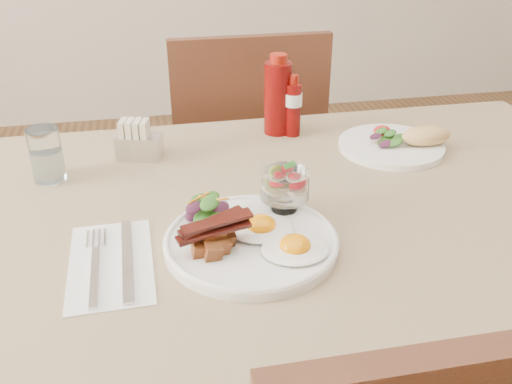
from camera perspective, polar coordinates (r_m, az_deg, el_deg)
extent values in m
cylinder|color=#5A2E1C|center=(1.56, -21.14, -9.50)|extent=(0.06, 0.06, 0.71)
cylinder|color=#5A2E1C|center=(1.75, 20.18, -4.77)|extent=(0.06, 0.06, 0.71)
cube|color=#5A2E1C|center=(1.05, 5.24, -2.41)|extent=(1.30, 0.85, 0.04)
cube|color=tan|center=(1.04, 5.30, -1.41)|extent=(1.33, 0.88, 0.00)
cylinder|color=#5A2E1C|center=(1.77, -6.32, -7.67)|extent=(0.04, 0.04, 0.45)
cylinder|color=#5A2E1C|center=(1.82, 5.06, -6.36)|extent=(0.04, 0.04, 0.45)
cylinder|color=#5A2E1C|center=(2.07, -7.33, -1.85)|extent=(0.04, 0.04, 0.45)
cylinder|color=#5A2E1C|center=(2.12, 2.40, -0.89)|extent=(0.04, 0.04, 0.45)
cube|color=#5A2E1C|center=(1.82, -1.65, 2.40)|extent=(0.42, 0.42, 0.03)
cube|color=#5A2E1C|center=(1.54, -0.48, 7.02)|extent=(0.42, 0.03, 0.46)
cylinder|color=white|center=(0.92, -0.49, -5.07)|extent=(0.28, 0.28, 0.02)
ellipsoid|color=white|center=(0.88, 3.92, -5.65)|extent=(0.13, 0.13, 0.01)
ellipsoid|color=orange|center=(0.88, 3.94, -5.30)|extent=(0.05, 0.05, 0.03)
ellipsoid|color=white|center=(0.93, 0.51, -3.62)|extent=(0.13, 0.13, 0.01)
ellipsoid|color=orange|center=(0.92, 0.51, -3.28)|extent=(0.05, 0.05, 0.03)
cube|color=brown|center=(0.89, -4.81, -4.89)|extent=(0.03, 0.03, 0.02)
cube|color=brown|center=(0.87, -3.49, -5.33)|extent=(0.03, 0.03, 0.02)
cube|color=brown|center=(0.87, -5.67, -5.78)|extent=(0.02, 0.02, 0.02)
cube|color=brown|center=(0.89, -2.93, -4.63)|extent=(0.03, 0.03, 0.02)
cube|color=brown|center=(0.86, -4.30, -5.90)|extent=(0.03, 0.03, 0.02)
cube|color=brown|center=(0.89, -5.77, -4.80)|extent=(0.02, 0.02, 0.02)
cube|color=brown|center=(0.87, -3.87, -4.09)|extent=(0.03, 0.03, 0.02)
cube|color=brown|center=(0.87, -4.78, -4.42)|extent=(0.02, 0.02, 0.02)
cube|color=#46110B|center=(0.87, -4.50, -3.88)|extent=(0.11, 0.05, 0.01)
cube|color=#46110B|center=(0.86, -4.10, -3.83)|extent=(0.11, 0.04, 0.01)
cube|color=#46110B|center=(0.87, -4.38, -3.04)|extent=(0.11, 0.06, 0.01)
cube|color=#46110B|center=(0.86, -3.92, -2.98)|extent=(0.11, 0.04, 0.01)
ellipsoid|color=#254E14|center=(0.96, -4.90, -2.66)|extent=(0.05, 0.04, 0.01)
ellipsoid|color=#254E14|center=(0.97, -4.01, -1.87)|extent=(0.05, 0.04, 0.01)
ellipsoid|color=#381127|center=(0.96, -6.23, -2.21)|extent=(0.04, 0.03, 0.01)
ellipsoid|color=#254E14|center=(0.94, -4.08, -2.70)|extent=(0.05, 0.04, 0.01)
ellipsoid|color=#254E14|center=(0.93, -5.29, -2.53)|extent=(0.04, 0.04, 0.01)
ellipsoid|color=#381127|center=(0.95, -3.55, -1.62)|extent=(0.04, 0.03, 0.01)
ellipsoid|color=#254E14|center=(0.96, -5.69, -0.93)|extent=(0.05, 0.04, 0.01)
ellipsoid|color=#254E14|center=(0.96, -4.58, -0.62)|extent=(0.04, 0.03, 0.01)
ellipsoid|color=#381127|center=(0.93, -6.24, -1.55)|extent=(0.04, 0.03, 0.01)
ellipsoid|color=#254E14|center=(0.93, -4.65, -1.13)|extent=(0.04, 0.04, 0.01)
cylinder|color=orange|center=(0.94, -4.69, -0.59)|extent=(0.04, 0.03, 0.01)
cylinder|color=orange|center=(0.94, -5.76, -0.60)|extent=(0.04, 0.03, 0.01)
cylinder|color=orange|center=(0.94, -4.05, -0.81)|extent=(0.04, 0.01, 0.01)
cylinder|color=white|center=(0.99, 2.85, -1.40)|extent=(0.05, 0.05, 0.01)
cylinder|color=white|center=(0.98, 2.87, -0.82)|extent=(0.02, 0.02, 0.02)
cylinder|color=white|center=(0.97, 2.91, 0.76)|extent=(0.08, 0.08, 0.05)
cylinder|color=beige|center=(0.98, 2.13, 0.40)|extent=(0.02, 0.02, 0.01)
cylinder|color=beige|center=(0.97, 3.76, 0.38)|extent=(0.02, 0.02, 0.01)
cylinder|color=beige|center=(0.98, 2.79, 1.08)|extent=(0.02, 0.02, 0.01)
cylinder|color=#80B236|center=(0.97, 2.21, 1.71)|extent=(0.03, 0.03, 0.01)
cone|color=red|center=(0.96, 3.75, 1.48)|extent=(0.02, 0.02, 0.02)
cone|color=red|center=(0.95, 2.22, 1.69)|extent=(0.02, 0.02, 0.02)
cone|color=red|center=(0.97, 2.96, 2.45)|extent=(0.02, 0.02, 0.02)
ellipsoid|color=#378831|center=(0.95, 3.18, 2.61)|extent=(0.02, 0.01, 0.00)
ellipsoid|color=#378831|center=(0.96, 3.60, 2.81)|extent=(0.02, 0.01, 0.00)
cylinder|color=white|center=(1.29, 13.33, 4.50)|extent=(0.23, 0.23, 0.01)
ellipsoid|color=#254E14|center=(1.27, 12.73, 4.86)|extent=(0.04, 0.03, 0.01)
ellipsoid|color=#254E14|center=(1.30, 13.07, 5.43)|extent=(0.03, 0.03, 0.01)
ellipsoid|color=#381127|center=(1.25, 12.80, 4.72)|extent=(0.03, 0.03, 0.01)
ellipsoid|color=#254E14|center=(1.26, 13.80, 4.89)|extent=(0.04, 0.03, 0.01)
ellipsoid|color=#254E14|center=(1.28, 14.09, 5.35)|extent=(0.03, 0.02, 0.01)
ellipsoid|color=#381127|center=(1.27, 11.84, 5.48)|extent=(0.03, 0.02, 0.01)
ellipsoid|color=#254E14|center=(1.28, 13.25, 5.73)|extent=(0.03, 0.03, 0.01)
ellipsoid|color=#254E14|center=(1.29, 12.42, 5.99)|extent=(0.03, 0.02, 0.01)
ellipsoid|color=#B5161C|center=(1.30, 12.46, 5.85)|extent=(0.04, 0.03, 0.02)
ellipsoid|color=#E1B96B|center=(1.29, 16.67, 5.51)|extent=(0.12, 0.07, 0.04)
cylinder|color=#580505|center=(1.31, 2.19, 9.33)|extent=(0.07, 0.07, 0.16)
cylinder|color=maroon|center=(1.29, 2.26, 13.19)|extent=(0.04, 0.04, 0.02)
cylinder|color=#580505|center=(1.31, 3.71, 8.19)|extent=(0.04, 0.04, 0.12)
cylinder|color=silver|center=(1.30, 3.75, 9.23)|extent=(0.05, 0.05, 0.03)
cylinder|color=maroon|center=(1.29, 3.81, 11.14)|extent=(0.02, 0.02, 0.02)
cube|color=silver|center=(1.23, -11.57, 4.45)|extent=(0.10, 0.07, 0.05)
cube|color=beige|center=(1.22, -13.09, 5.78)|extent=(0.02, 0.04, 0.06)
cube|color=beige|center=(1.22, -12.40, 5.78)|extent=(0.02, 0.04, 0.06)
cube|color=beige|center=(1.21, -11.71, 5.77)|extent=(0.02, 0.04, 0.06)
cube|color=beige|center=(1.21, -11.00, 5.76)|extent=(0.02, 0.04, 0.06)
cylinder|color=white|center=(1.17, -20.23, 3.52)|extent=(0.06, 0.06, 0.11)
cylinder|color=silver|center=(1.18, -20.06, 2.54)|extent=(0.05, 0.05, 0.06)
cube|color=white|center=(0.91, -14.30, -6.89)|extent=(0.13, 0.23, 0.00)
cube|color=silver|center=(0.91, -12.75, -6.50)|extent=(0.02, 0.22, 0.00)
cube|color=silver|center=(0.88, -15.85, -8.06)|extent=(0.01, 0.15, 0.00)
cube|color=silver|center=(0.97, -16.48, -4.54)|extent=(0.00, 0.05, 0.00)
cube|color=silver|center=(0.97, -15.94, -4.49)|extent=(0.00, 0.05, 0.00)
cube|color=silver|center=(0.97, -15.40, -4.44)|extent=(0.00, 0.05, 0.00)
cube|color=silver|center=(0.96, -14.86, -4.39)|extent=(0.00, 0.05, 0.00)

